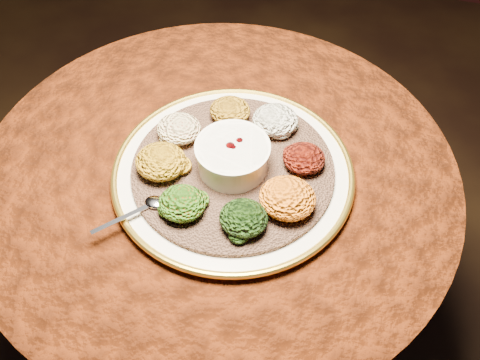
# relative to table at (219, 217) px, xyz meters

# --- Properties ---
(table) EXTENTS (0.96, 0.96, 0.73)m
(table) POSITION_rel_table_xyz_m (0.00, 0.00, 0.00)
(table) COLOR black
(table) RESTS_ON ground
(platter) EXTENTS (0.58, 0.58, 0.02)m
(platter) POSITION_rel_table_xyz_m (0.04, -0.02, 0.19)
(platter) COLOR silver
(platter) RESTS_ON table
(injera) EXTENTS (0.50, 0.50, 0.01)m
(injera) POSITION_rel_table_xyz_m (0.04, -0.02, 0.20)
(injera) COLOR brown
(injera) RESTS_ON platter
(stew_bowl) EXTENTS (0.14, 0.14, 0.06)m
(stew_bowl) POSITION_rel_table_xyz_m (0.04, -0.02, 0.24)
(stew_bowl) COLOR silver
(stew_bowl) RESTS_ON injera
(spoon) EXTENTS (0.11, 0.11, 0.01)m
(spoon) POSITION_rel_table_xyz_m (-0.08, -0.15, 0.21)
(spoon) COLOR silver
(spoon) RESTS_ON injera
(portion_ayib) EXTENTS (0.09, 0.09, 0.04)m
(portion_ayib) POSITION_rel_table_xyz_m (0.09, 0.11, 0.23)
(portion_ayib) COLOR silver
(portion_ayib) RESTS_ON injera
(portion_kitfo) EXTENTS (0.08, 0.08, 0.04)m
(portion_kitfo) POSITION_rel_table_xyz_m (0.17, 0.03, 0.23)
(portion_kitfo) COLOR black
(portion_kitfo) RESTS_ON injera
(portion_tikil) EXTENTS (0.10, 0.10, 0.05)m
(portion_tikil) POSITION_rel_table_xyz_m (0.16, -0.08, 0.23)
(portion_tikil) COLOR #AD5E0E
(portion_tikil) RESTS_ON injera
(portion_gomen) EXTENTS (0.09, 0.08, 0.04)m
(portion_gomen) POSITION_rel_table_xyz_m (0.10, -0.14, 0.23)
(portion_gomen) COLOR black
(portion_gomen) RESTS_ON injera
(portion_mixveg) EXTENTS (0.09, 0.08, 0.04)m
(portion_mixveg) POSITION_rel_table_xyz_m (-0.02, -0.14, 0.23)
(portion_mixveg) COLOR #962209
(portion_mixveg) RESTS_ON injera
(portion_kik) EXTENTS (0.10, 0.09, 0.05)m
(portion_kik) POSITION_rel_table_xyz_m (-0.09, -0.06, 0.23)
(portion_kik) COLOR #B3800F
(portion_kik) RESTS_ON injera
(portion_timatim) EXTENTS (0.09, 0.08, 0.04)m
(portion_timatim) POSITION_rel_table_xyz_m (-0.09, 0.03, 0.23)
(portion_timatim) COLOR maroon
(portion_timatim) RESTS_ON injera
(portion_shiro) EXTENTS (0.08, 0.08, 0.04)m
(portion_shiro) POSITION_rel_table_xyz_m (-0.01, 0.11, 0.23)
(portion_shiro) COLOR #9F6E13
(portion_shiro) RESTS_ON injera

